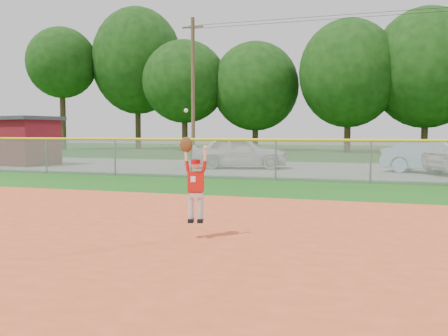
# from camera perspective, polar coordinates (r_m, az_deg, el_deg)

# --- Properties ---
(ground) EXTENTS (120.00, 120.00, 0.00)m
(ground) POSITION_cam_1_polar(r_m,az_deg,el_deg) (8.97, -7.82, -7.46)
(ground) COLOR #185112
(ground) RESTS_ON ground
(clay_infield) EXTENTS (24.00, 16.00, 0.04)m
(clay_infield) POSITION_cam_1_polar(r_m,az_deg,el_deg) (6.48, -19.75, -12.05)
(clay_infield) COLOR #CC4A24
(clay_infield) RESTS_ON ground
(parking_strip) EXTENTS (44.00, 10.00, 0.03)m
(parking_strip) POSITION_cam_1_polar(r_m,az_deg,el_deg) (24.27, 8.91, -0.08)
(parking_strip) COLOR gray
(parking_strip) RESTS_ON ground
(car_white_a) EXTENTS (4.93, 2.84, 1.58)m
(car_white_a) POSITION_cam_1_polar(r_m,az_deg,el_deg) (24.08, 1.80, 1.85)
(car_white_a) COLOR white
(car_white_a) RESTS_ON parking_strip
(car_blue) EXTENTS (4.59, 2.75, 1.43)m
(car_blue) POSITION_cam_1_polar(r_m,az_deg,el_deg) (22.96, 23.07, 1.21)
(car_blue) COLOR #9CC0E8
(car_blue) RESTS_ON parking_strip
(utility_shed) EXTENTS (3.96, 3.38, 2.59)m
(utility_shed) POSITION_cam_1_polar(r_m,az_deg,el_deg) (28.49, -21.82, 2.93)
(utility_shed) COLOR #5B0D14
(utility_shed) RESTS_ON ground
(outfield_fence) EXTENTS (40.06, 0.10, 1.55)m
(outfield_fence) POSITION_cam_1_polar(r_m,az_deg,el_deg) (18.33, 5.94, 1.29)
(outfield_fence) COLOR gray
(outfield_fence) RESTS_ON ground
(power_lines) EXTENTS (19.40, 0.24, 9.00)m
(power_lines) POSITION_cam_1_polar(r_m,az_deg,el_deg) (30.17, 12.77, 9.56)
(power_lines) COLOR #4C3823
(power_lines) RESTS_ON ground
(tree_line) EXTENTS (62.37, 13.00, 14.43)m
(tree_line) POSITION_cam_1_polar(r_m,az_deg,el_deg) (46.25, 14.65, 11.18)
(tree_line) COLOR #422D1C
(tree_line) RESTS_ON ground
(ballplayer) EXTENTS (0.47, 0.24, 1.88)m
(ballplayer) POSITION_cam_1_polar(r_m,az_deg,el_deg) (8.24, -3.41, -1.39)
(ballplayer) COLOR silver
(ballplayer) RESTS_ON ground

